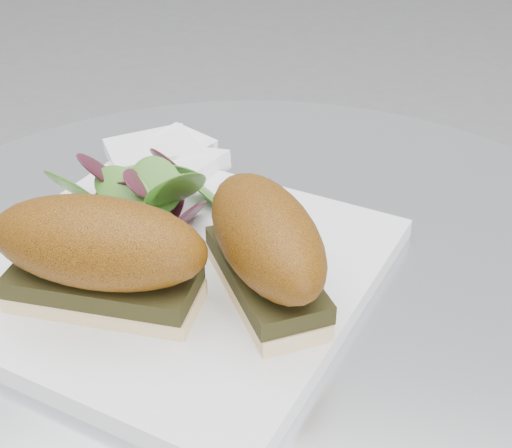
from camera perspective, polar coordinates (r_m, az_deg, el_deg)
The scene contains 5 objects.
plate at distance 0.54m, azimuth -6.78°, elevation -3.73°, with size 0.29×0.29×0.02m, color white.
sandwich_left at distance 0.48m, azimuth -12.42°, elevation -2.29°, with size 0.15×0.07×0.08m.
sandwich_right at distance 0.48m, azimuth 0.81°, elevation -1.73°, with size 0.13×0.15×0.08m.
salad at distance 0.60m, azimuth -8.93°, elevation 3.42°, with size 0.12×0.12×0.05m, color #497E29, non-canonical shape.
napkin at distance 0.69m, azimuth -7.01°, elevation 4.66°, with size 0.11×0.11×0.02m, color white, non-canonical shape.
Camera 1 is at (0.11, -0.42, 1.06)m, focal length 50.00 mm.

